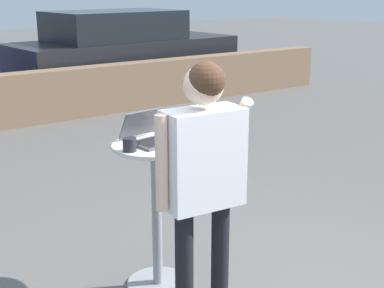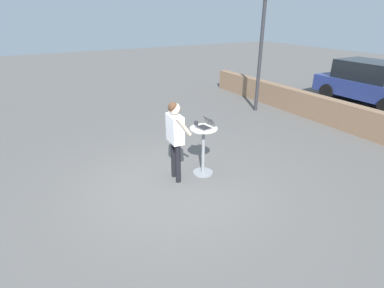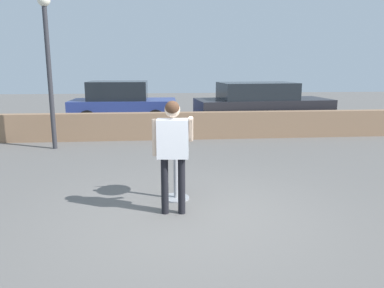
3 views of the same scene
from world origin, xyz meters
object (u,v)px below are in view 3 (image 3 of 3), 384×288
object	(u,v)px
parked_car_further_down	(122,102)
street_lamp	(48,50)
coffee_mug	(162,134)
laptop	(175,133)
standing_person	(173,142)
cafe_table	(176,162)
parked_car_near_street	(261,106)

from	to	relation	value
parked_car_further_down	street_lamp	world-z (taller)	street_lamp
street_lamp	coffee_mug	bearing A→B (deg)	-56.11
laptop	parked_car_further_down	size ratio (longest dim) A/B	0.09
standing_person	laptop	bearing A→B (deg)	84.83
coffee_mug	standing_person	xyz separation A→B (m)	(0.15, -0.58, -0.02)
cafe_table	coffee_mug	size ratio (longest dim) A/B	8.89
coffee_mug	street_lamp	world-z (taller)	street_lamp
coffee_mug	parked_car_near_street	distance (m)	7.46
street_lamp	laptop	bearing A→B (deg)	-53.48
standing_person	parked_car_near_street	distance (m)	7.91
laptop	parked_car_near_street	size ratio (longest dim) A/B	0.08
laptop	street_lamp	size ratio (longest dim) A/B	0.09
laptop	parked_car_near_street	xyz separation A→B (m)	(3.27, 6.49, -0.29)
parked_car_near_street	parked_car_further_down	bearing A→B (deg)	157.16
cafe_table	coffee_mug	world-z (taller)	coffee_mug
standing_person	coffee_mug	bearing A→B (deg)	104.53
laptop	coffee_mug	world-z (taller)	laptop
laptop	coffee_mug	size ratio (longest dim) A/B	3.05
coffee_mug	street_lamp	distance (m)	5.27
cafe_table	street_lamp	distance (m)	5.51
coffee_mug	street_lamp	bearing A→B (deg)	123.89
parked_car_near_street	parked_car_further_down	distance (m)	5.31
standing_person	parked_car_near_street	size ratio (longest dim) A/B	0.37
standing_person	street_lamp	xyz separation A→B (m)	(-2.98, 4.79, 1.48)
cafe_table	parked_car_near_street	xyz separation A→B (m)	(3.26, 6.54, 0.19)
street_lamp	cafe_table	bearing A→B (deg)	-53.75
parked_car_near_street	street_lamp	size ratio (longest dim) A/B	1.18
laptop	street_lamp	world-z (taller)	street_lamp
parked_car_near_street	parked_car_further_down	world-z (taller)	parked_car_near_street
laptop	parked_car_near_street	world-z (taller)	parked_car_near_street
standing_person	parked_car_further_down	bearing A→B (deg)	99.58
cafe_table	parked_car_further_down	distance (m)	8.75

